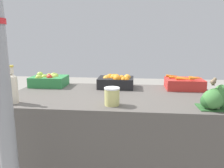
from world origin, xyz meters
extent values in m
plane|color=gray|center=(0.00, 0.00, 0.00)|extent=(10.00, 10.00, 0.00)
cube|color=#56514C|center=(0.00, 0.00, 0.37)|extent=(1.91, 0.96, 0.75)
cube|color=#2D8442|center=(-0.72, 0.30, 0.80)|extent=(0.37, 0.28, 0.11)
sphere|color=#9EBC42|center=(-0.67, 0.26, 0.84)|extent=(0.07, 0.07, 0.07)
sphere|color=red|center=(-0.74, 0.35, 0.84)|extent=(0.06, 0.06, 0.06)
sphere|color=#9EBC42|center=(-0.76, 0.27, 0.84)|extent=(0.07, 0.07, 0.07)
sphere|color=#9EBC42|center=(-0.69, 0.37, 0.85)|extent=(0.08, 0.08, 0.08)
sphere|color=red|center=(-0.68, 0.23, 0.85)|extent=(0.06, 0.06, 0.06)
sphere|color=#9EBC42|center=(-0.86, 0.38, 0.85)|extent=(0.07, 0.07, 0.07)
sphere|color=#9EBC42|center=(-0.66, 0.31, 0.84)|extent=(0.08, 0.08, 0.08)
sphere|color=#9EBC42|center=(-0.80, 0.21, 0.85)|extent=(0.07, 0.07, 0.07)
sphere|color=#9EBC42|center=(-0.68, 0.38, 0.84)|extent=(0.07, 0.07, 0.07)
sphere|color=#9EBC42|center=(-0.74, 0.37, 0.84)|extent=(0.07, 0.07, 0.07)
cube|color=black|center=(0.01, 0.30, 0.80)|extent=(0.37, 0.28, 0.11)
sphere|color=orange|center=(-0.09, 0.28, 0.84)|extent=(0.08, 0.08, 0.08)
sphere|color=orange|center=(0.13, 0.30, 0.85)|extent=(0.08, 0.08, 0.08)
sphere|color=orange|center=(-0.06, 0.33, 0.85)|extent=(0.08, 0.08, 0.08)
sphere|color=orange|center=(0.07, 0.32, 0.84)|extent=(0.07, 0.07, 0.07)
sphere|color=orange|center=(0.03, 0.22, 0.85)|extent=(0.09, 0.09, 0.09)
sphere|color=orange|center=(-0.01, 0.29, 0.85)|extent=(0.08, 0.08, 0.08)
sphere|color=orange|center=(0.12, 0.21, 0.84)|extent=(0.07, 0.07, 0.07)
sphere|color=orange|center=(0.02, 0.27, 0.85)|extent=(0.09, 0.09, 0.09)
sphere|color=orange|center=(0.10, 0.21, 0.85)|extent=(0.07, 0.07, 0.07)
cube|color=red|center=(0.71, 0.30, 0.80)|extent=(0.37, 0.28, 0.11)
cone|color=orange|center=(0.80, 0.21, 0.88)|extent=(0.13, 0.05, 0.03)
cone|color=orange|center=(0.70, 0.20, 0.87)|extent=(0.16, 0.07, 0.02)
cone|color=orange|center=(0.67, 0.33, 0.86)|extent=(0.14, 0.03, 0.02)
cone|color=orange|center=(0.61, 0.40, 0.87)|extent=(0.14, 0.04, 0.03)
cone|color=orange|center=(0.68, 0.25, 0.86)|extent=(0.12, 0.02, 0.02)
cone|color=orange|center=(0.82, 0.26, 0.87)|extent=(0.14, 0.06, 0.03)
cone|color=orange|center=(0.72, 0.27, 0.86)|extent=(0.16, 0.08, 0.03)
cone|color=orange|center=(0.63, 0.30, 0.87)|extent=(0.15, 0.06, 0.03)
cube|color=#2D602D|center=(0.79, -0.33, 0.75)|extent=(0.22, 0.18, 0.01)
ellipsoid|color=#427F3D|center=(0.77, -0.37, 0.83)|extent=(0.15, 0.15, 0.14)
cylinder|color=#B2C693|center=(0.77, -0.37, 0.77)|extent=(0.03, 0.03, 0.02)
ellipsoid|color=#2D602D|center=(0.74, -0.36, 0.81)|extent=(0.12, 0.12, 0.11)
cylinder|color=#B2C693|center=(0.74, -0.36, 0.77)|extent=(0.03, 0.03, 0.02)
ellipsoid|color=#2D602D|center=(0.81, -0.35, 0.82)|extent=(0.10, 0.10, 0.12)
cylinder|color=#B2C693|center=(0.81, -0.35, 0.77)|extent=(0.03, 0.03, 0.02)
ellipsoid|color=#427F3D|center=(0.85, -0.31, 0.84)|extent=(0.11, 0.11, 0.16)
cylinder|color=#B2C693|center=(0.85, -0.31, 0.77)|extent=(0.03, 0.03, 0.02)
ellipsoid|color=#387033|center=(0.79, -0.35, 0.83)|extent=(0.14, 0.14, 0.14)
cylinder|color=#B2C693|center=(0.79, -0.35, 0.77)|extent=(0.03, 0.03, 0.02)
cylinder|color=gold|center=(-0.87, -0.35, 0.83)|extent=(0.06, 0.06, 0.17)
cylinder|color=beige|center=(-0.76, -0.35, 0.85)|extent=(0.08, 0.08, 0.22)
cone|color=beige|center=(-0.76, -0.35, 0.97)|extent=(0.08, 0.08, 0.03)
cylinder|color=beige|center=(-0.76, -0.35, 1.01)|extent=(0.03, 0.03, 0.05)
cylinder|color=gold|center=(-0.76, -0.35, 1.05)|extent=(0.04, 0.04, 0.01)
cylinder|color=#D1CC75|center=(0.03, -0.33, 0.81)|extent=(0.12, 0.12, 0.13)
cylinder|color=white|center=(0.03, -0.33, 0.88)|extent=(0.12, 0.12, 0.01)
cube|color=#4C3D2D|center=(0.77, -0.34, 0.93)|extent=(0.02, 0.02, 0.01)
ellipsoid|color=#7A664C|center=(0.77, -0.34, 0.95)|extent=(0.07, 0.08, 0.04)
sphere|color=#897556|center=(0.80, -0.30, 0.96)|extent=(0.03, 0.03, 0.03)
cone|color=#4C3D28|center=(0.80, -0.29, 0.96)|extent=(0.01, 0.02, 0.01)
cube|color=#7A664C|center=(0.74, -0.39, 0.95)|extent=(0.03, 0.04, 0.01)
camera|label=1|loc=(0.20, -1.96, 1.26)|focal=35.00mm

